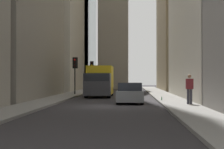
{
  "coord_description": "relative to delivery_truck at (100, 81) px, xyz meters",
  "views": [
    {
      "loc": [
        -23.49,
        -1.47,
        1.75
      ],
      "look_at": [
        19.76,
        0.67,
        2.12
      ],
      "focal_mm": 61.5,
      "sensor_mm": 36.0,
      "label": 1
    }
  ],
  "objects": [
    {
      "name": "hatchback_grey",
      "position": [
        -8.77,
        -2.8,
        -0.8
      ],
      "size": [
        4.3,
        1.78,
        1.42
      ],
      "color": "slate",
      "rests_on": "ground_plane"
    },
    {
      "name": "sidewalk_right",
      "position": [
        -11.52,
        3.1,
        -1.39
      ],
      "size": [
        90.0,
        2.2,
        0.14
      ],
      "primitive_type": "cube",
      "color": "gray",
      "rests_on": "ground_plane"
    },
    {
      "name": "ground_plane",
      "position": [
        -11.52,
        -1.4,
        -1.46
      ],
      "size": [
        135.0,
        135.0,
        0.0
      ],
      "primitive_type": "plane",
      "color": "#302D30"
    },
    {
      "name": "discarded_bottle",
      "position": [
        -7.33,
        -5.08,
        -1.21
      ],
      "size": [
        0.07,
        0.07,
        0.27
      ],
      "color": "#236033",
      "rests_on": "sidewalk_left"
    },
    {
      "name": "traffic_light_midblock",
      "position": [
        2.67,
        2.68,
        1.35
      ],
      "size": [
        0.43,
        0.52,
        3.64
      ],
      "color": "black",
      "rests_on": "sidewalk_right"
    },
    {
      "name": "delivery_truck",
      "position": [
        0.0,
        0.0,
        0.0
      ],
      "size": [
        6.46,
        2.25,
        2.84
      ],
      "color": "yellow",
      "rests_on": "ground_plane"
    },
    {
      "name": "pedestrian",
      "position": [
        -11.35,
        -6.46,
        -0.32
      ],
      "size": [
        0.26,
        0.44,
        1.82
      ],
      "color": "#33333D",
      "rests_on": "sidewalk_left"
    },
    {
      "name": "traffic_light_far_junction",
      "position": [
        19.19,
        2.71,
        1.6
      ],
      "size": [
        0.43,
        0.52,
        3.97
      ],
      "color": "black",
      "rests_on": "sidewalk_right"
    },
    {
      "name": "sidewalk_left",
      "position": [
        -11.52,
        -5.9,
        -1.39
      ],
      "size": [
        90.0,
        2.2,
        0.14
      ],
      "primitive_type": "cube",
      "color": "gray",
      "rests_on": "ground_plane"
    }
  ]
}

